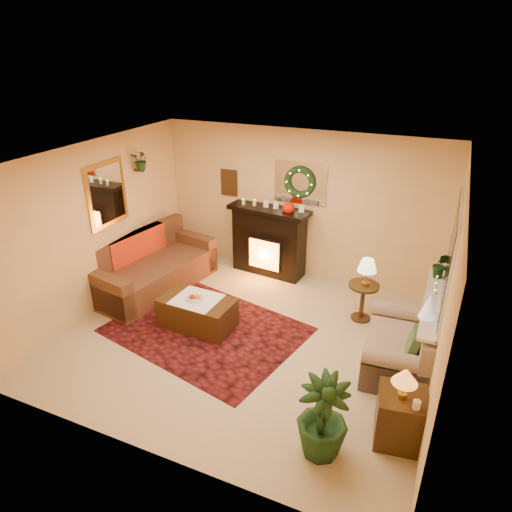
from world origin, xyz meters
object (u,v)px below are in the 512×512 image
at_px(loveseat, 399,338).
at_px(side_table_round, 362,300).
at_px(fireplace, 269,245).
at_px(coffee_table, 197,314).
at_px(end_table_square, 400,420).
at_px(sofa, 154,266).

distance_m(loveseat, side_table_round, 1.12).
distance_m(fireplace, coffee_table, 2.11).
height_order(fireplace, end_table_square, fireplace).
distance_m(sofa, coffee_table, 1.46).
relative_size(fireplace, side_table_round, 2.16).
xyz_separation_m(sofa, side_table_round, (3.45, 0.45, -0.11)).
xyz_separation_m(loveseat, end_table_square, (0.20, -1.28, -0.15)).
bearing_deg(fireplace, loveseat, -29.41).
relative_size(side_table_round, end_table_square, 0.99).
relative_size(end_table_square, coffee_table, 0.56).
distance_m(side_table_round, coffee_table, 2.49).
distance_m(fireplace, side_table_round, 2.10).
bearing_deg(coffee_table, end_table_square, -15.79).
height_order(side_table_round, end_table_square, side_table_round).
relative_size(fireplace, coffee_table, 1.19).
relative_size(sofa, loveseat, 1.61).
bearing_deg(loveseat, sofa, 169.71).
xyz_separation_m(sofa, fireplace, (1.56, 1.34, 0.12)).
bearing_deg(sofa, fireplace, 51.04).
bearing_deg(sofa, coffee_table, -19.63).
height_order(sofa, loveseat, sofa).
bearing_deg(end_table_square, fireplace, 131.67).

